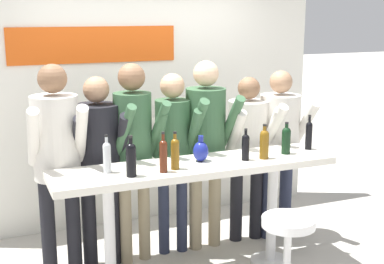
% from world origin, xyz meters
% --- Properties ---
extents(back_wall, '(4.00, 0.12, 2.83)m').
position_xyz_m(back_wall, '(-0.01, 1.52, 1.42)').
color(back_wall, silver).
rests_on(back_wall, ground_plane).
extents(tasting_table, '(2.40, 0.55, 1.02)m').
position_xyz_m(tasting_table, '(0.00, 0.00, 0.86)').
color(tasting_table, silver).
rests_on(tasting_table, ground_plane).
extents(bar_stool, '(0.44, 0.44, 0.70)m').
position_xyz_m(bar_stool, '(0.51, -0.63, 0.47)').
color(bar_stool, silver).
rests_on(bar_stool, ground_plane).
extents(person_far_left, '(0.48, 0.59, 1.84)m').
position_xyz_m(person_far_left, '(-1.05, 0.47, 1.14)').
color(person_far_left, black).
rests_on(person_far_left, ground_plane).
extents(person_left, '(0.50, 0.59, 1.72)m').
position_xyz_m(person_left, '(-0.69, 0.53, 1.06)').
color(person_left, black).
rests_on(person_left, ground_plane).
extents(person_center_left, '(0.45, 0.59, 1.82)m').
position_xyz_m(person_center_left, '(-0.39, 0.49, 1.14)').
color(person_center_left, gray).
rests_on(person_center_left, ground_plane).
extents(person_center, '(0.42, 0.54, 1.71)m').
position_xyz_m(person_center, '(-0.01, 0.54, 1.07)').
color(person_center, '#23283D').
rests_on(person_center, ground_plane).
extents(person_center_right, '(0.46, 0.58, 1.81)m').
position_xyz_m(person_center_right, '(0.32, 0.52, 1.13)').
color(person_center_right, gray).
rests_on(person_center_right, ground_plane).
extents(person_right, '(0.50, 0.58, 1.64)m').
position_xyz_m(person_right, '(0.78, 0.54, 1.01)').
color(person_right, black).
rests_on(person_right, ground_plane).
extents(person_far_right, '(0.49, 0.58, 1.69)m').
position_xyz_m(person_far_right, '(1.10, 0.49, 1.04)').
color(person_far_right, '#23283D').
rests_on(person_far_right, ground_plane).
extents(wine_bottle_0, '(0.08, 0.08, 0.32)m').
position_xyz_m(wine_bottle_0, '(-0.59, -0.14, 1.17)').
color(wine_bottle_0, black).
rests_on(wine_bottle_0, tasting_table).
extents(wine_bottle_1, '(0.07, 0.07, 0.31)m').
position_xyz_m(wine_bottle_1, '(-0.21, -0.09, 1.16)').
color(wine_bottle_1, brown).
rests_on(wine_bottle_1, tasting_table).
extents(wine_bottle_2, '(0.06, 0.06, 0.32)m').
position_xyz_m(wine_bottle_2, '(1.13, 0.04, 1.16)').
color(wine_bottle_2, black).
rests_on(wine_bottle_2, tasting_table).
extents(wine_bottle_3, '(0.08, 0.08, 0.29)m').
position_xyz_m(wine_bottle_3, '(0.85, -0.02, 1.16)').
color(wine_bottle_3, black).
rests_on(wine_bottle_3, tasting_table).
extents(wine_bottle_4, '(0.06, 0.06, 0.32)m').
position_xyz_m(wine_bottle_4, '(-0.33, -0.13, 1.17)').
color(wine_bottle_4, '#4C1E0F').
rests_on(wine_bottle_4, tasting_table).
extents(wine_bottle_5, '(0.08, 0.08, 0.30)m').
position_xyz_m(wine_bottle_5, '(0.60, -0.08, 1.16)').
color(wine_bottle_5, brown).
rests_on(wine_bottle_5, tasting_table).
extents(wine_bottle_6, '(0.06, 0.06, 0.27)m').
position_xyz_m(wine_bottle_6, '(0.43, -0.06, 1.15)').
color(wine_bottle_6, black).
rests_on(wine_bottle_6, tasting_table).
extents(wine_bottle_7, '(0.06, 0.06, 0.30)m').
position_xyz_m(wine_bottle_7, '(-0.73, 0.03, 1.16)').
color(wine_bottle_7, '#B7BCC1').
rests_on(wine_bottle_7, tasting_table).
extents(decorative_vase, '(0.13, 0.13, 0.22)m').
position_xyz_m(decorative_vase, '(0.06, 0.05, 1.11)').
color(decorative_vase, navy).
rests_on(decorative_vase, tasting_table).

